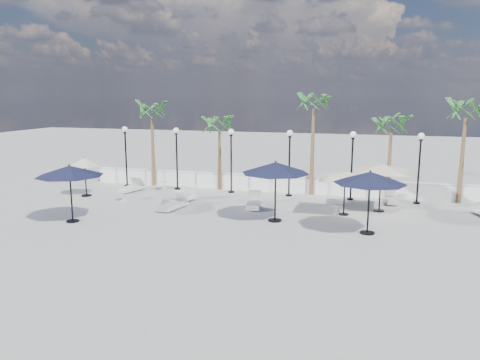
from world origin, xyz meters
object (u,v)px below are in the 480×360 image
(parasol_navy_right, at_px, (370,178))
(parasol_cream_small, at_px, (85,162))
(parasol_cream_sq_a, at_px, (345,172))
(lounger_0, at_px, (130,187))
(lounger_1, at_px, (173,205))
(lounger_2, at_px, (133,188))
(lounger_4, at_px, (254,203))
(parasol_cream_sq_b, at_px, (382,165))
(lounger_3, at_px, (179,198))
(parasol_navy_left, at_px, (69,171))
(lounger_5, at_px, (391,200))
(parasol_navy_mid, at_px, (276,168))

(parasol_navy_right, height_order, parasol_cream_small, parasol_navy_right)
(parasol_cream_sq_a, distance_m, parasol_cream_small, 14.67)
(lounger_0, distance_m, lounger_1, 5.67)
(parasol_navy_right, bearing_deg, lounger_2, 160.05)
(lounger_2, xyz_separation_m, lounger_4, (8.12, -1.96, 0.03))
(lounger_2, xyz_separation_m, parasol_cream_sq_b, (14.39, -0.92, 2.16))
(lounger_0, relative_size, parasol_navy_right, 0.60)
(lounger_3, relative_size, parasol_navy_left, 0.71)
(lounger_1, bearing_deg, lounger_5, 31.80)
(parasol_cream_sq_a, xyz_separation_m, parasol_cream_sq_b, (1.68, 1.21, 0.25))
(lounger_5, bearing_deg, lounger_3, -167.72)
(lounger_4, xyz_separation_m, parasol_cream_sq_a, (4.60, -0.16, 1.87))
(lounger_1, relative_size, parasol_cream_sq_a, 0.46)
(parasol_navy_mid, bearing_deg, lounger_5, 44.57)
(parasol_cream_small, bearing_deg, lounger_3, -1.11)
(parasol_cream_sq_a, relative_size, parasol_cream_sq_b, 0.91)
(lounger_0, bearing_deg, parasol_navy_right, -22.12)
(lounger_2, relative_size, lounger_3, 0.87)
(parasol_navy_right, bearing_deg, parasol_cream_sq_b, 83.02)
(lounger_1, bearing_deg, lounger_2, 149.47)
(parasol_navy_mid, bearing_deg, lounger_1, 172.66)
(lounger_0, bearing_deg, parasol_cream_sq_a, -11.84)
(lounger_3, distance_m, lounger_5, 11.52)
(parasol_cream_sq_b, bearing_deg, lounger_4, -170.56)
(parasol_navy_left, xyz_separation_m, parasol_cream_small, (-2.62, 4.99, -0.40))
(lounger_0, xyz_separation_m, parasol_cream_sq_a, (12.92, -2.22, 1.90))
(parasol_navy_left, distance_m, parasol_cream_sq_b, 14.97)
(lounger_4, bearing_deg, lounger_3, 171.65)
(parasol_navy_right, bearing_deg, lounger_4, 151.92)
(lounger_0, relative_size, lounger_2, 0.97)
(lounger_3, distance_m, parasol_cream_sq_b, 10.72)
(lounger_4, xyz_separation_m, parasol_cream_sq_b, (6.28, 1.04, 2.12))
(lounger_2, bearing_deg, parasol_cream_sq_b, 9.20)
(parasol_cream_small, bearing_deg, lounger_0, 48.77)
(lounger_4, distance_m, parasol_navy_left, 9.18)
(lounger_4, bearing_deg, lounger_5, 14.65)
(parasol_cream_sq_a, xyz_separation_m, parasol_cream_small, (-14.66, 0.22, -0.14))
(lounger_1, height_order, lounger_3, lounger_3)
(lounger_1, distance_m, lounger_5, 11.74)
(lounger_0, height_order, parasol_cream_sq_a, parasol_cream_sq_a)
(lounger_2, relative_size, parasol_cream_sq_a, 0.40)
(lounger_2, distance_m, lounger_4, 8.35)
(lounger_4, height_order, parasol_navy_left, parasol_navy_left)
(parasol_navy_mid, bearing_deg, lounger_0, 156.66)
(lounger_5, bearing_deg, parasol_navy_right, -103.94)
(parasol_navy_left, xyz_separation_m, parasol_navy_mid, (9.02, 2.72, 0.12))
(lounger_2, relative_size, parasol_navy_right, 0.62)
(lounger_3, bearing_deg, parasol_cream_sq_a, 19.58)
(lounger_3, bearing_deg, parasol_navy_mid, -0.30)
(lounger_4, bearing_deg, lounger_0, 157.03)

